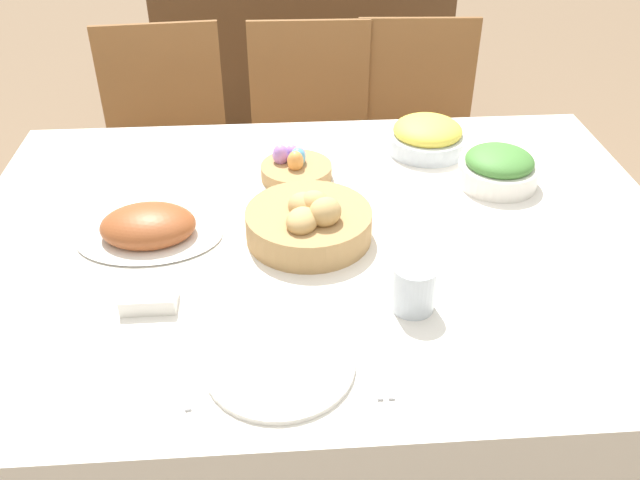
{
  "coord_description": "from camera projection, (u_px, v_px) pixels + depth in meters",
  "views": [
    {
      "loc": [
        -0.09,
        -1.23,
        1.57
      ],
      "look_at": [
        -0.01,
        -0.09,
        0.79
      ],
      "focal_mm": 38.0,
      "sensor_mm": 36.0,
      "label": 1
    }
  ],
  "objects": [
    {
      "name": "ground_plane",
      "position": [
        322.0,
        453.0,
        1.9
      ],
      "size": [
        12.0,
        12.0,
        0.0
      ],
      "primitive_type": "plane",
      "color": "#7F664C"
    },
    {
      "name": "dining_table",
      "position": [
        323.0,
        357.0,
        1.69
      ],
      "size": [
        1.57,
        1.15,
        0.75
      ],
      "color": "white",
      "rests_on": "ground"
    },
    {
      "name": "chair_far_right",
      "position": [
        416.0,
        143.0,
        2.41
      ],
      "size": [
        0.44,
        0.44,
        0.9
      ],
      "rotation": [
        0.0,
        0.0,
        -0.06
      ],
      "color": "brown",
      "rests_on": "ground"
    },
    {
      "name": "chair_far_center",
      "position": [
        311.0,
        147.0,
        2.39
      ],
      "size": [
        0.43,
        0.43,
        0.9
      ],
      "rotation": [
        0.0,
        0.0,
        -0.03
      ],
      "color": "brown",
      "rests_on": "ground"
    },
    {
      "name": "chair_far_left",
      "position": [
        167.0,
        151.0,
        2.36
      ],
      "size": [
        0.45,
        0.45,
        0.9
      ],
      "rotation": [
        0.0,
        0.0,
        0.08
      ],
      "color": "brown",
      "rests_on": "ground"
    },
    {
      "name": "sideboard",
      "position": [
        303.0,
        58.0,
        3.25
      ],
      "size": [
        1.33,
        0.44,
        0.91
      ],
      "color": "brown",
      "rests_on": "ground"
    },
    {
      "name": "bread_basket",
      "position": [
        309.0,
        222.0,
        1.44
      ],
      "size": [
        0.27,
        0.27,
        0.12
      ],
      "color": "#AD8451",
      "rests_on": "dining_table"
    },
    {
      "name": "egg_basket",
      "position": [
        295.0,
        168.0,
        1.67
      ],
      "size": [
        0.18,
        0.18,
        0.08
      ],
      "color": "#AD8451",
      "rests_on": "dining_table"
    },
    {
      "name": "ham_platter",
      "position": [
        149.0,
        228.0,
        1.45
      ],
      "size": [
        0.31,
        0.22,
        0.08
      ],
      "color": "silver",
      "rests_on": "dining_table"
    },
    {
      "name": "pineapple_bowl",
      "position": [
        427.0,
        136.0,
        1.79
      ],
      "size": [
        0.21,
        0.21,
        0.09
      ],
      "color": "silver",
      "rests_on": "dining_table"
    },
    {
      "name": "green_salad_bowl",
      "position": [
        498.0,
        168.0,
        1.63
      ],
      "size": [
        0.19,
        0.19,
        0.09
      ],
      "color": "silver",
      "rests_on": "dining_table"
    },
    {
      "name": "dinner_plate",
      "position": [
        280.0,
        365.0,
        1.14
      ],
      "size": [
        0.25,
        0.25,
        0.01
      ],
      "color": "silver",
      "rests_on": "dining_table"
    },
    {
      "name": "fork",
      "position": [
        189.0,
        370.0,
        1.13
      ],
      "size": [
        0.02,
        0.18,
        0.0
      ],
      "rotation": [
        0.0,
        0.0,
        0.07
      ],
      "color": "#B7B7BC",
      "rests_on": "dining_table"
    },
    {
      "name": "knife",
      "position": [
        369.0,
        361.0,
        1.15
      ],
      "size": [
        0.02,
        0.18,
        0.0
      ],
      "rotation": [
        0.0,
        0.0,
        0.07
      ],
      "color": "#B7B7BC",
      "rests_on": "dining_table"
    },
    {
      "name": "spoon",
      "position": [
        387.0,
        360.0,
        1.15
      ],
      "size": [
        0.02,
        0.18,
        0.0
      ],
      "rotation": [
        0.0,
        0.0,
        -0.07
      ],
      "color": "#B7B7BC",
      "rests_on": "dining_table"
    },
    {
      "name": "drinking_cup",
      "position": [
        414.0,
        288.0,
        1.24
      ],
      "size": [
        0.08,
        0.08,
        0.09
      ],
      "color": "silver",
      "rests_on": "dining_table"
    },
    {
      "name": "butter_dish",
      "position": [
        149.0,
        299.0,
        1.27
      ],
      "size": [
        0.1,
        0.06,
        0.03
      ],
      "color": "silver",
      "rests_on": "dining_table"
    }
  ]
}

